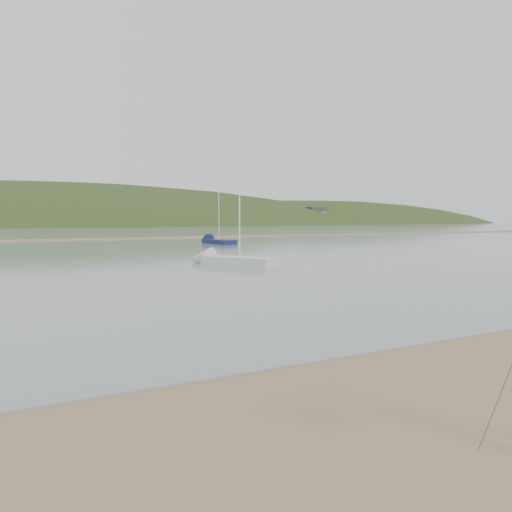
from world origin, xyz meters
TOP-DOWN VIEW (x-y plane):
  - hill_ridge at (18.52, 235.00)m, footprint 620.00×180.00m
  - sailboat_white_near at (13.58, 26.19)m, footprint 4.23×6.40m
  - sailboat_blue_far at (25.46, 52.35)m, footprint 2.05×7.05m

SIDE VIEW (x-z plane):
  - hill_ridge at x=18.52m, z-range -59.70..20.30m
  - sailboat_blue_far at x=25.46m, z-range -3.16..3.77m
  - sailboat_white_near at x=13.58m, z-range -2.88..3.48m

